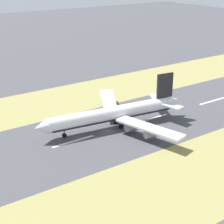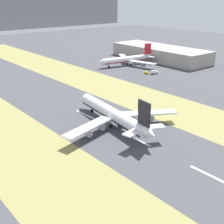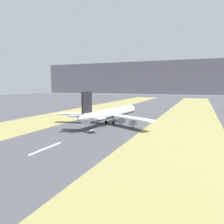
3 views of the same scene
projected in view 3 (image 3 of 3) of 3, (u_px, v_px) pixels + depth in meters
ground_plane at (111, 122)px, 140.23m from camera, size 800.00×800.00×0.00m
grass_median_west at (53, 118)px, 157.05m from camera, size 40.00×600.00×0.01m
grass_median_east at (184, 127)px, 123.41m from camera, size 40.00×600.00×0.01m
centreline_dash_near at (46, 148)px, 81.57m from camera, size 1.20×18.00×0.01m
centreline_dash_mid at (94, 129)px, 118.36m from camera, size 1.20×18.00×0.01m
centreline_dash_far at (120, 118)px, 155.14m from camera, size 1.20×18.00×0.01m
airplane_main_jet at (110, 114)px, 133.53m from camera, size 63.58×67.14×20.20m
mountain_ridge at (181, 78)px, 613.11m from camera, size 800.00×120.00×88.21m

